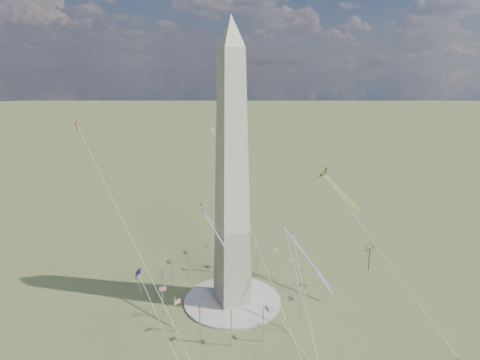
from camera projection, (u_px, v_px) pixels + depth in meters
name	position (u px, v px, depth m)	size (l,w,h in m)	color
ground	(232.00, 302.00, 159.41)	(2000.00, 2000.00, 0.00)	#606633
plaza	(232.00, 301.00, 159.30)	(36.00, 36.00, 0.80)	beige
washington_monument	(232.00, 178.00, 146.69)	(15.56, 15.56, 100.00)	#A69D8B
flagpole_ring	(232.00, 284.00, 157.48)	(54.40, 54.40, 13.00)	silver
tree_near	(370.00, 248.00, 180.98)	(8.25, 8.25, 14.44)	#49352C
person_east	(458.00, 360.00, 126.86)	(0.63, 0.41, 1.72)	gray
kite_delta_black	(326.00, 175.00, 166.54)	(11.37, 17.54, 14.55)	black
kite_diamond_purple	(138.00, 275.00, 140.73)	(2.16, 3.37, 10.32)	#3D1A76
kite_streamer_left	(299.00, 246.00, 144.78)	(7.18, 21.50, 15.09)	#F83827
kite_streamer_mid	(212.00, 225.00, 141.97)	(6.01, 21.60, 15.01)	#F83827
kite_streamer_right	(305.00, 253.00, 167.77)	(5.74, 24.30, 16.79)	#F83827
kite_small_red	(76.00, 124.00, 162.30)	(1.42, 2.22, 4.89)	red
kite_small_white	(213.00, 130.00, 181.86)	(1.76, 1.54, 4.59)	white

